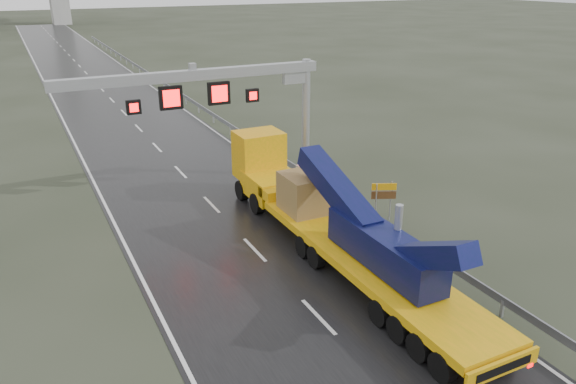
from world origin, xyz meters
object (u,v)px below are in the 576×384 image
heavy_haul_truck (319,209)px  sign_gantry (231,94)px  striped_barrier (302,175)px  exit_sign_pair (384,195)px

heavy_haul_truck → sign_gantry: bearing=95.8°
heavy_haul_truck → striped_barrier: bearing=67.6°
sign_gantry → exit_sign_pair: (5.00, -7.99, -4.11)m
sign_gantry → exit_sign_pair: 10.28m
striped_barrier → sign_gantry: bearing=160.5°
sign_gantry → striped_barrier: sign_gantry is taller
sign_gantry → heavy_haul_truck: size_ratio=0.77×
sign_gantry → exit_sign_pair: size_ratio=6.94×
heavy_haul_truck → exit_sign_pair: size_ratio=8.96×
sign_gantry → exit_sign_pair: sign_gantry is taller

